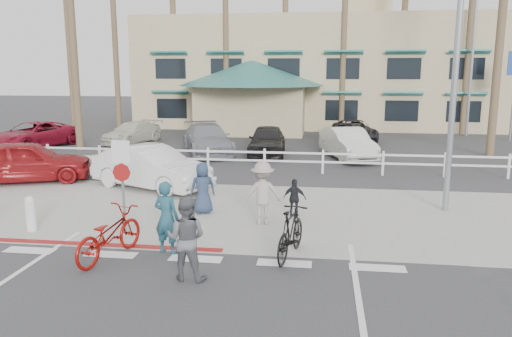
# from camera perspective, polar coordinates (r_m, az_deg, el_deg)

# --- Properties ---
(ground) EXTENTS (140.00, 140.00, 0.00)m
(ground) POSITION_cam_1_polar(r_m,az_deg,el_deg) (10.94, -7.72, -11.40)
(ground) COLOR #333335
(bike_path) EXTENTS (12.00, 16.00, 0.01)m
(bike_path) POSITION_cam_1_polar(r_m,az_deg,el_deg) (9.20, -11.13, -16.02)
(bike_path) COLOR #333335
(bike_path) RESTS_ON ground
(sidewalk_plaza) EXTENTS (22.00, 7.00, 0.01)m
(sidewalk_plaza) POSITION_cam_1_polar(r_m,az_deg,el_deg) (15.08, -3.20, -4.92)
(sidewalk_plaza) COLOR gray
(sidewalk_plaza) RESTS_ON ground
(cross_street) EXTENTS (40.00, 5.00, 0.01)m
(cross_street) POSITION_cam_1_polar(r_m,az_deg,el_deg) (18.90, -0.93, -1.61)
(cross_street) COLOR #333335
(cross_street) RESTS_ON ground
(parking_lot) EXTENTS (50.00, 16.00, 0.01)m
(parking_lot) POSITION_cam_1_polar(r_m,az_deg,el_deg) (28.17, 1.96, 2.61)
(parking_lot) COLOR #333335
(parking_lot) RESTS_ON ground
(curb_red) EXTENTS (7.00, 0.25, 0.02)m
(curb_red) POSITION_cam_1_polar(r_m,az_deg,el_deg) (13.03, -19.25, -8.13)
(curb_red) COLOR maroon
(curb_red) RESTS_ON ground
(rail_fence) EXTENTS (29.40, 0.16, 1.00)m
(rail_fence) POSITION_cam_1_polar(r_m,az_deg,el_deg) (20.68, 1.26, 0.90)
(rail_fence) COLOR silver
(rail_fence) RESTS_ON ground
(building) EXTENTS (28.00, 16.00, 11.30)m
(building) POSITION_cam_1_polar(r_m,az_deg,el_deg) (40.76, 6.77, 13.13)
(building) COLOR tan
(building) RESTS_ON ground
(sign_post) EXTENTS (0.50, 0.10, 2.90)m
(sign_post) POSITION_cam_1_polar(r_m,az_deg,el_deg) (13.24, -15.00, -1.12)
(sign_post) COLOR gray
(sign_post) RESTS_ON ground
(bollard_0) EXTENTS (0.26, 0.26, 0.95)m
(bollard_0) POSITION_cam_1_polar(r_m,az_deg,el_deg) (14.43, -24.35, -4.72)
(bollard_0) COLOR silver
(bollard_0) RESTS_ON ground
(streetlight_0) EXTENTS (0.60, 2.00, 9.00)m
(streetlight_0) POSITION_cam_1_polar(r_m,az_deg,el_deg) (15.68, 21.92, 11.55)
(streetlight_0) COLOR gray
(streetlight_0) RESTS_ON ground
(streetlight_1) EXTENTS (0.60, 2.00, 9.50)m
(streetlight_1) POSITION_cam_1_polar(r_m,az_deg,el_deg) (34.97, 23.45, 11.18)
(streetlight_1) COLOR gray
(streetlight_1) RESTS_ON ground
(palm_0) EXTENTS (4.00, 4.00, 15.00)m
(palm_0) POSITION_cam_1_polar(r_m,az_deg,el_deg) (40.49, -20.72, 15.15)
(palm_0) COLOR #204319
(palm_0) RESTS_ON ground
(palm_1) EXTENTS (4.00, 4.00, 13.00)m
(palm_1) POSITION_cam_1_polar(r_m,az_deg,el_deg) (37.80, -15.83, 14.25)
(palm_1) COLOR #204319
(palm_1) RESTS_ON ground
(palm_2) EXTENTS (4.00, 4.00, 16.00)m
(palm_2) POSITION_cam_1_polar(r_m,az_deg,el_deg) (37.51, -9.46, 16.84)
(palm_2) COLOR #204319
(palm_2) RESTS_ON ground
(palm_3) EXTENTS (4.00, 4.00, 14.00)m
(palm_3) POSITION_cam_1_polar(r_m,az_deg,el_deg) (35.49, -3.47, 15.68)
(palm_3) COLOR #204319
(palm_3) RESTS_ON ground
(palm_4) EXTENTS (4.00, 4.00, 15.00)m
(palm_4) POSITION_cam_1_polar(r_m,az_deg,el_deg) (35.99, 3.37, 16.42)
(palm_4) COLOR #204319
(palm_4) RESTS_ON ground
(palm_5) EXTENTS (4.00, 4.00, 13.00)m
(palm_5) POSITION_cam_1_polar(r_m,az_deg,el_deg) (34.83, 10.02, 14.80)
(palm_5) COLOR #204319
(palm_5) RESTS_ON ground
(palm_6) EXTENTS (4.00, 4.00, 17.00)m
(palm_6) POSITION_cam_1_polar(r_m,az_deg,el_deg) (36.37, 16.68, 17.52)
(palm_6) COLOR #204319
(palm_6) RESTS_ON ground
(palm_7) EXTENTS (4.00, 4.00, 14.00)m
(palm_7) POSITION_cam_1_polar(r_m,az_deg,el_deg) (36.04, 23.30, 14.76)
(palm_7) COLOR #204319
(palm_7) RESTS_ON ground
(palm_10) EXTENTS (4.00, 4.00, 12.00)m
(palm_10) POSITION_cam_1_polar(r_m,az_deg,el_deg) (27.88, -20.24, 14.23)
(palm_10) COLOR #204319
(palm_10) RESTS_ON ground
(palm_11) EXTENTS (4.00, 4.00, 14.00)m
(palm_11) POSITION_cam_1_polar(r_m,az_deg,el_deg) (27.16, 26.37, 16.00)
(palm_11) COLOR #204319
(palm_11) RESTS_ON ground
(bike_red) EXTENTS (1.30, 2.29, 1.14)m
(bike_red) POSITION_cam_1_polar(r_m,az_deg,el_deg) (11.73, -16.45, -7.23)
(bike_red) COLOR maroon
(bike_red) RESTS_ON ground
(rider_red) EXTENTS (0.71, 0.56, 1.71)m
(rider_red) POSITION_cam_1_polar(r_m,az_deg,el_deg) (11.67, -10.19, -5.55)
(rider_red) COLOR #1F4C5C
(rider_red) RESTS_ON ground
(bike_black) EXTENTS (0.95, 2.01, 1.16)m
(bike_black) POSITION_cam_1_polar(r_m,az_deg,el_deg) (11.34, 3.97, -7.34)
(bike_black) COLOR black
(bike_black) RESTS_ON ground
(rider_black) EXTENTS (0.88, 0.71, 1.73)m
(rider_black) POSITION_cam_1_polar(r_m,az_deg,el_deg) (10.20, -7.98, -7.91)
(rider_black) COLOR #5B5C61
(rider_black) RESTS_ON ground
(pedestrian_a) EXTENTS (1.24, 0.87, 1.74)m
(pedestrian_a) POSITION_cam_1_polar(r_m,az_deg,el_deg) (13.66, 0.75, -2.85)
(pedestrian_a) COLOR #9B938A
(pedestrian_a) RESTS_ON ground
(pedestrian_child) EXTENTS (0.68, 0.32, 1.12)m
(pedestrian_child) POSITION_cam_1_polar(r_m,az_deg,el_deg) (14.41, 4.44, -3.41)
(pedestrian_child) COLOR black
(pedestrian_child) RESTS_ON ground
(pedestrian_b) EXTENTS (0.88, 0.75, 1.53)m
(pedestrian_b) POSITION_cam_1_polar(r_m,az_deg,el_deg) (14.79, -6.11, -2.24)
(pedestrian_b) COLOR #263651
(pedestrian_b) RESTS_ON ground
(car_white_sedan) EXTENTS (4.92, 3.42, 1.54)m
(car_white_sedan) POSITION_cam_1_polar(r_m,az_deg,el_deg) (18.23, -11.92, 0.13)
(car_white_sedan) COLOR silver
(car_white_sedan) RESTS_ON ground
(car_red_compact) EXTENTS (5.06, 3.51, 1.60)m
(car_red_compact) POSITION_cam_1_polar(r_m,az_deg,el_deg) (20.77, -24.76, 0.76)
(car_red_compact) COLOR maroon
(car_red_compact) RESTS_ON ground
(lot_car_0) EXTENTS (3.73, 5.61, 1.43)m
(lot_car_0) POSITION_cam_1_polar(r_m,az_deg,el_deg) (29.85, -24.14, 3.51)
(lot_car_0) COLOR maroon
(lot_car_0) RESTS_ON ground
(lot_car_1) EXTENTS (3.89, 5.55, 1.49)m
(lot_car_1) POSITION_cam_1_polar(r_m,az_deg,el_deg) (25.52, -5.57, 3.36)
(lot_car_1) COLOR gray
(lot_car_1) RESTS_ON ground
(lot_car_2) EXTENTS (1.98, 4.43, 1.48)m
(lot_car_2) POSITION_cam_1_polar(r_m,az_deg,el_deg) (25.03, 1.28, 3.25)
(lot_car_2) COLOR black
(lot_car_2) RESTS_ON ground
(lot_car_3) EXTENTS (2.81, 4.74, 1.47)m
(lot_car_3) POSITION_cam_1_polar(r_m,az_deg,el_deg) (24.35, 10.43, 2.84)
(lot_car_3) COLOR silver
(lot_car_3) RESTS_ON ground
(lot_car_4) EXTENTS (2.83, 4.56, 1.23)m
(lot_car_4) POSITION_cam_1_polar(r_m,az_deg,el_deg) (30.00, -13.98, 3.99)
(lot_car_4) COLOR beige
(lot_car_4) RESTS_ON ground
(lot_car_5) EXTENTS (2.80, 4.95, 1.30)m
(lot_car_5) POSITION_cam_1_polar(r_m,az_deg,el_deg) (28.05, 10.57, 3.73)
(lot_car_5) COLOR black
(lot_car_5) RESTS_ON ground
(lot_car_6) EXTENTS (2.86, 4.76, 1.24)m
(lot_car_6) POSITION_cam_1_polar(r_m,az_deg,el_deg) (30.75, 11.19, 4.28)
(lot_car_6) COLOR black
(lot_car_6) RESTS_ON ground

